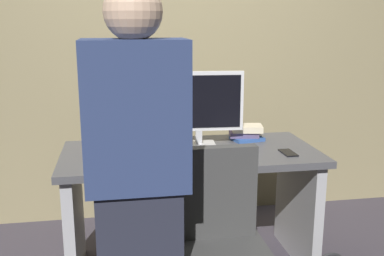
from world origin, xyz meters
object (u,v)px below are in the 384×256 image
at_px(person_at_desk, 138,189).
at_px(mouse, 232,151).
at_px(desk, 191,187).
at_px(monitor, 199,105).
at_px(book_stack, 246,133).
at_px(cell_phone, 288,153).
at_px(cup_by_monitor, 117,140).
at_px(cup_near_keyboard, 115,156).
at_px(keyboard, 177,154).

relative_size(person_at_desk, mouse, 16.39).
bearing_deg(desk, monitor, 56.59).
xyz_separation_m(book_stack, cell_phone, (0.15, -0.34, -0.04)).
xyz_separation_m(mouse, book_stack, (0.16, 0.28, 0.03)).
bearing_deg(book_stack, person_at_desk, -126.64).
height_order(desk, mouse, mouse).
height_order(person_at_desk, cell_phone, person_at_desk).
height_order(monitor, cup_by_monitor, monitor).
height_order(person_at_desk, cup_near_keyboard, person_at_desk).
height_order(desk, book_stack, book_stack).
distance_m(keyboard, cup_by_monitor, 0.41).
relative_size(mouse, cup_by_monitor, 1.17).
xyz_separation_m(desk, person_at_desk, (-0.35, -0.81, 0.32)).
xyz_separation_m(desk, mouse, (0.23, -0.10, 0.25)).
height_order(monitor, book_stack, monitor).
height_order(mouse, cup_near_keyboard, cup_near_keyboard).
distance_m(person_at_desk, book_stack, 1.24).
height_order(mouse, cell_phone, mouse).
xyz_separation_m(keyboard, cup_near_keyboard, (-0.35, -0.11, 0.04)).
xyz_separation_m(keyboard, mouse, (0.32, -0.01, 0.01)).
bearing_deg(monitor, cup_by_monitor, 174.06).
xyz_separation_m(cup_near_keyboard, cell_phone, (0.99, 0.05, -0.05)).
bearing_deg(cup_near_keyboard, cell_phone, 2.81).
bearing_deg(book_stack, desk, -154.50).
relative_size(desk, cup_by_monitor, 17.60).
height_order(keyboard, cell_phone, keyboard).
relative_size(book_stack, cell_phone, 1.57).
bearing_deg(cup_near_keyboard, mouse, 8.52).
bearing_deg(monitor, keyboard, -130.78).
distance_m(keyboard, cup_near_keyboard, 0.37).
bearing_deg(keyboard, cup_by_monitor, 141.98).
relative_size(desk, keyboard, 3.49).
bearing_deg(person_at_desk, mouse, 51.02).
xyz_separation_m(keyboard, book_stack, (0.49, 0.27, 0.04)).
height_order(desk, monitor, monitor).
bearing_deg(keyboard, person_at_desk, -111.21).
xyz_separation_m(person_at_desk, keyboard, (0.25, 0.72, -0.08)).
relative_size(monitor, mouse, 5.41).
distance_m(mouse, book_stack, 0.33).
relative_size(keyboard, cup_near_keyboard, 4.18).
xyz_separation_m(desk, cup_near_keyboard, (-0.44, -0.20, 0.28)).
height_order(keyboard, book_stack, book_stack).
bearing_deg(cup_by_monitor, keyboard, -36.13).
distance_m(desk, book_stack, 0.52).
bearing_deg(cup_near_keyboard, keyboard, 17.87).
height_order(monitor, cup_near_keyboard, monitor).
bearing_deg(mouse, cup_near_keyboard, -171.48).
bearing_deg(mouse, cell_phone, -9.20).
distance_m(person_at_desk, cup_by_monitor, 0.97).
bearing_deg(book_stack, keyboard, -150.76).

